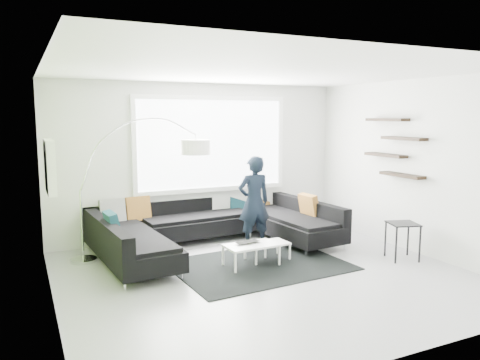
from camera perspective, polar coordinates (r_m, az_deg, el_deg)
name	(u,v)px	position (r m, az deg, el deg)	size (l,w,h in m)	color
ground	(266,275)	(6.68, 3.16, -11.55)	(5.50, 5.50, 0.00)	gray
room_shell	(262,145)	(6.51, 2.71, 4.25)	(5.54, 5.04, 2.82)	silver
sectional_sofa	(216,228)	(7.80, -2.93, -5.92)	(3.97, 2.63, 0.82)	black
rug	(259,265)	(7.10, 2.32, -10.31)	(2.50, 1.82, 0.01)	black
coffee_table	(260,252)	(7.17, 2.40, -8.81)	(1.00, 0.58, 0.33)	white
arc_lamp	(80,191)	(7.42, -18.89, -1.27)	(2.06, 0.81, 2.19)	silver
side_table	(402,241)	(7.72, 19.17, -7.06)	(0.42, 0.42, 0.58)	black
person	(254,202)	(7.88, 1.71, -2.68)	(0.58, 0.40, 1.55)	black
laptop	(249,243)	(6.99, 1.11, -7.71)	(0.38, 0.26, 0.03)	black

